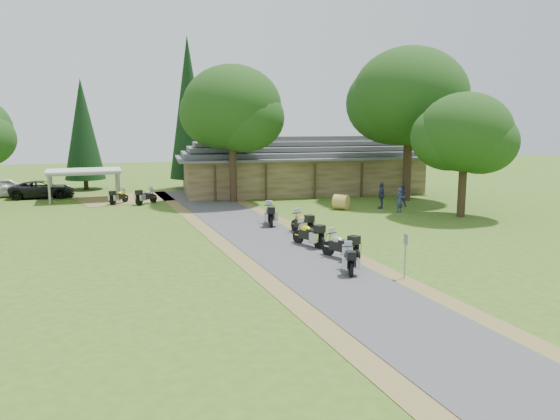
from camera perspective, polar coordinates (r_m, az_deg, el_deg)
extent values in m
plane|color=#3A5A19|center=(24.05, 3.15, -5.86)|extent=(120.00, 120.00, 0.00)
plane|color=#424244|center=(27.69, -0.14, -3.78)|extent=(51.95, 51.95, 0.00)
imported|color=silver|center=(50.06, -26.68, 2.38)|extent=(3.86, 6.42, 2.00)
imported|color=black|center=(48.17, -23.59, 2.41)|extent=(2.63, 5.58, 2.09)
imported|color=navy|center=(38.20, 12.36, 1.25)|extent=(0.70, 0.66, 2.00)
imported|color=navy|center=(40.80, 12.60, 1.66)|extent=(0.62, 0.53, 1.86)
imported|color=navy|center=(39.57, 10.55, 1.74)|extent=(0.71, 0.77, 2.21)
cylinder|color=#A97B3E|center=(38.85, 6.39, 0.84)|extent=(1.43, 1.44, 1.06)
cone|color=black|center=(50.50, -9.50, 9.95)|extent=(3.69, 3.69, 13.65)
cone|color=black|center=(52.24, -19.88, 7.44)|extent=(3.54, 3.54, 9.90)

